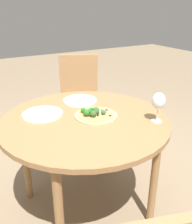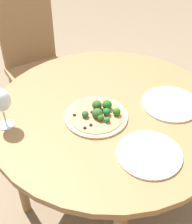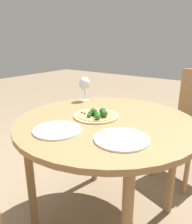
# 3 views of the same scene
# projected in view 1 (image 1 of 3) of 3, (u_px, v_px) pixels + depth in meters

# --- Properties ---
(ground_plane) EXTENTS (12.00, 12.00, 0.00)m
(ground_plane) POSITION_uv_depth(u_px,v_px,m) (86.00, 207.00, 1.88)
(ground_plane) COLOR #847056
(dining_table) EXTENTS (1.06, 1.06, 0.74)m
(dining_table) POSITION_uv_depth(u_px,v_px,m) (85.00, 129.00, 1.61)
(dining_table) COLOR olive
(dining_table) RESTS_ON ground_plane
(chair_2) EXTENTS (0.53, 0.53, 0.95)m
(chair_2) POSITION_uv_depth(u_px,v_px,m) (80.00, 101.00, 2.50)
(chair_2) COLOR #997047
(chair_2) RESTS_ON ground_plane
(pizza) EXTENTS (0.28, 0.28, 0.06)m
(pizza) POSITION_uv_depth(u_px,v_px,m) (95.00, 114.00, 1.60)
(pizza) COLOR tan
(pizza) RESTS_ON dining_table
(wine_glass) EXTENTS (0.08, 0.08, 0.19)m
(wine_glass) POSITION_uv_depth(u_px,v_px,m) (159.00, 102.00, 1.49)
(wine_glass) COLOR silver
(wine_glass) RESTS_ON dining_table
(plate_near) EXTENTS (0.26, 0.26, 0.01)m
(plate_near) POSITION_uv_depth(u_px,v_px,m) (43.00, 114.00, 1.63)
(plate_near) COLOR white
(plate_near) RESTS_ON dining_table
(plate_far) EXTENTS (0.25, 0.25, 0.01)m
(plate_far) POSITION_uv_depth(u_px,v_px,m) (80.00, 100.00, 1.86)
(plate_far) COLOR white
(plate_far) RESTS_ON dining_table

